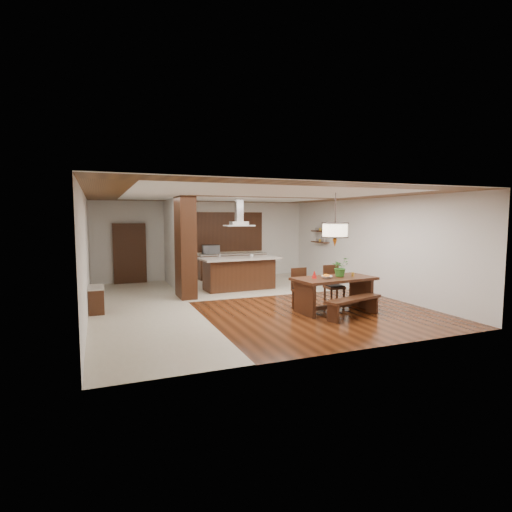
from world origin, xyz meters
name	(u,v)px	position (x,y,z in m)	size (l,w,h in m)	color
room_shell	(246,226)	(0.00, 0.00, 2.06)	(9.00, 9.04, 2.92)	#361809
tile_hallway	(143,310)	(-2.75, 0.00, 0.01)	(2.50, 9.00, 0.01)	beige
tile_kitchen	(255,284)	(1.25, 2.50, 0.01)	(5.50, 4.00, 0.01)	beige
soffit_band	(246,196)	(0.00, 0.00, 2.88)	(8.00, 9.00, 0.02)	#432710
partition_pier	(185,247)	(-1.40, 1.20, 1.45)	(0.45, 1.00, 2.90)	black
partition_stub	(172,243)	(-1.40, 3.30, 1.45)	(0.18, 2.40, 2.90)	silver
hallway_console	(96,299)	(-3.81, 0.20, 0.32)	(0.37, 0.88, 0.63)	black
hallway_doorway	(130,253)	(-2.70, 4.40, 1.05)	(1.10, 0.20, 2.10)	black
rear_counter	(232,266)	(1.00, 4.20, 0.48)	(2.60, 0.62, 0.95)	black
kitchen_window	(230,232)	(1.00, 4.46, 1.75)	(2.60, 0.08, 1.50)	#A96F32
shelf_lower	(320,242)	(3.87, 2.60, 1.40)	(0.26, 0.90, 0.04)	black
shelf_upper	(320,231)	(3.87, 2.60, 1.80)	(0.26, 0.90, 0.04)	black
dining_table	(334,286)	(1.64, -1.82, 0.62)	(2.10, 1.20, 0.84)	black
dining_bench	(354,308)	(1.72, -2.54, 0.23)	(1.64, 0.36, 0.46)	black
dining_chair_left	(303,288)	(1.08, -1.26, 0.51)	(0.45, 0.45, 1.01)	black
dining_chair_right	(334,285)	(2.08, -1.16, 0.52)	(0.46, 0.46, 1.03)	black
pendant_lantern	(335,220)	(1.64, -1.82, 2.25)	(0.64, 0.64, 1.31)	#FFE8C3
foliage_plant	(340,267)	(1.85, -1.76, 1.08)	(0.43, 0.37, 0.48)	#317326
fruit_bowl	(327,277)	(1.38, -1.91, 0.87)	(0.26, 0.26, 0.06)	beige
napkin_cone	(314,274)	(1.11, -1.77, 0.94)	(0.12, 0.12, 0.20)	#B6100D
gold_ornament	(353,274)	(2.18, -1.84, 0.89)	(0.07, 0.07, 0.10)	gold
kitchen_island	(239,273)	(0.44, 1.80, 0.53)	(2.58, 1.23, 1.04)	black
range_hood	(239,212)	(0.44, 1.80, 2.46)	(0.90, 0.55, 0.87)	silver
island_cup	(252,256)	(0.82, 1.68, 1.09)	(0.12, 0.12, 0.09)	white
microwave	(211,250)	(0.17, 4.23, 1.11)	(0.60, 0.40, 0.33)	silver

